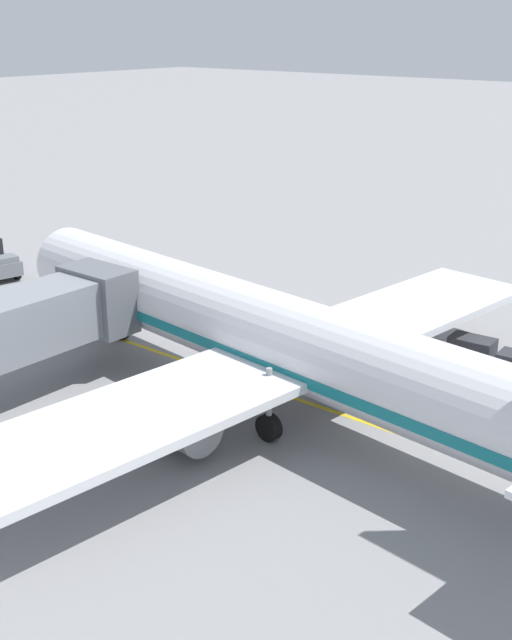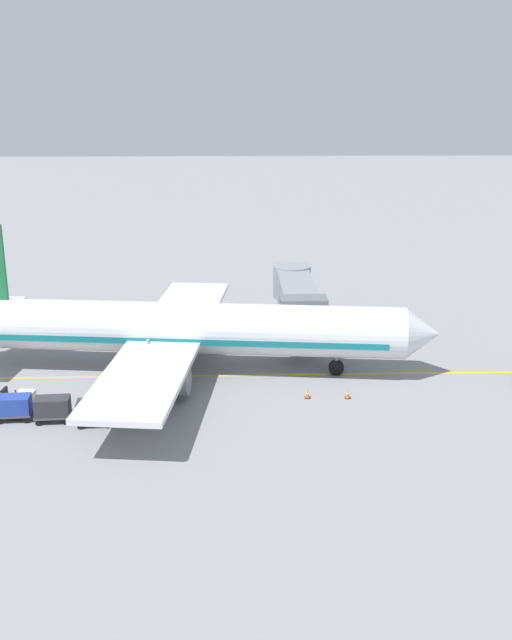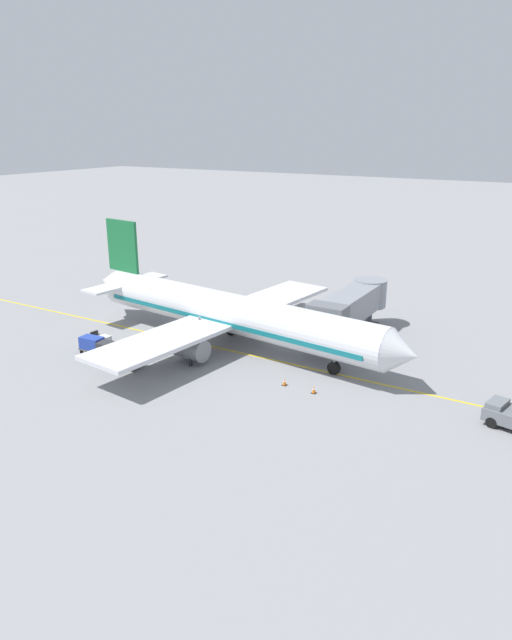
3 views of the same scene
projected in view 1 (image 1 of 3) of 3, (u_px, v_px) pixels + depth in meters
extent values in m
plane|color=gray|center=(299.00, 400.00, 35.99)|extent=(400.00, 400.00, 0.00)
cube|color=gold|center=(299.00, 400.00, 35.99)|extent=(0.24, 80.00, 0.01)
cylinder|color=silver|center=(274.00, 335.00, 34.30)|extent=(7.31, 32.21, 3.70)
cube|color=#14707A|center=(274.00, 346.00, 34.46)|extent=(7.05, 29.67, 0.44)
cone|color=silver|center=(55.00, 256.00, 45.84)|extent=(3.88, 2.80, 3.63)
cube|color=black|center=(72.00, 251.00, 44.41)|extent=(2.88, 1.41, 0.60)
cube|color=silver|center=(291.00, 356.00, 33.85)|extent=(30.40, 8.57, 0.36)
cylinder|color=gray|center=(177.00, 419.00, 31.21)|extent=(2.35, 3.41, 2.00)
cylinder|color=gray|center=(358.00, 345.00, 38.43)|extent=(2.35, 3.41, 2.00)
cylinder|color=black|center=(121.00, 329.00, 42.76)|extent=(0.57, 1.14, 1.10)
cylinder|color=gray|center=(119.00, 301.00, 42.22)|extent=(0.24, 0.24, 2.00)
cylinder|color=black|center=(269.00, 427.00, 32.39)|extent=(0.57, 1.14, 1.10)
cylinder|color=gray|center=(269.00, 392.00, 31.86)|extent=(0.24, 0.24, 2.00)
cylinder|color=black|center=(344.00, 393.00, 35.41)|extent=(0.57, 1.14, 1.10)
cylinder|color=gray|center=(345.00, 360.00, 34.88)|extent=(0.24, 0.24, 2.00)
cube|color=gray|center=(7.00, 328.00, 34.54)|extent=(11.66, 2.80, 2.60)
cube|color=slate|center=(98.00, 299.00, 38.21)|extent=(2.00, 3.50, 2.99)
cube|color=slate|center=(2.00, 260.00, 51.78)|extent=(2.05, 1.46, 0.36)
cylinder|color=black|center=(17.00, 273.00, 52.79)|extent=(0.51, 0.85, 0.80)
cube|color=#4C4C51|center=(471.00, 360.00, 39.12)|extent=(1.44, 2.28, 0.12)
cube|color=#2D2D33|center=(472.00, 349.00, 38.91)|extent=(1.37, 2.16, 1.10)
cylinder|color=#4C4C51|center=(442.00, 354.00, 39.91)|extent=(0.11, 0.70, 0.07)
cylinder|color=black|center=(449.00, 365.00, 39.22)|extent=(0.14, 0.37, 0.36)
cylinder|color=black|center=(458.00, 358.00, 40.07)|extent=(0.14, 0.37, 0.36)
cylinder|color=black|center=(483.00, 373.00, 38.33)|extent=(0.14, 0.37, 0.36)
cylinder|color=black|center=(491.00, 365.00, 39.17)|extent=(0.14, 0.37, 0.36)
cylinder|color=#4C4C51|center=(489.00, 371.00, 37.91)|extent=(0.11, 0.70, 0.07)
cylinder|color=black|center=(497.00, 383.00, 37.22)|extent=(0.14, 0.37, 0.36)
cylinder|color=black|center=(506.00, 375.00, 38.07)|extent=(0.14, 0.37, 0.36)
cylinder|color=#232328|center=(354.00, 357.00, 39.55)|extent=(0.15, 0.15, 0.85)
cylinder|color=#232328|center=(358.00, 356.00, 39.60)|extent=(0.15, 0.15, 0.85)
cube|color=orange|center=(357.00, 342.00, 39.33)|extent=(0.45, 0.41, 0.60)
cylinder|color=orange|center=(352.00, 344.00, 39.28)|extent=(0.23, 0.20, 0.57)
cylinder|color=orange|center=(361.00, 343.00, 39.41)|extent=(0.23, 0.20, 0.57)
sphere|color=#997051|center=(357.00, 334.00, 39.18)|extent=(0.22, 0.22, 0.22)
cube|color=red|center=(357.00, 334.00, 39.17)|extent=(0.26, 0.22, 0.10)
cube|color=black|center=(210.00, 327.00, 44.50)|extent=(0.36, 0.36, 0.04)
cone|color=orange|center=(210.00, 322.00, 44.40)|extent=(0.30, 0.30, 0.55)
cylinder|color=white|center=(210.00, 322.00, 44.39)|extent=(0.21, 0.21, 0.06)
cube|color=black|center=(176.00, 316.00, 46.19)|extent=(0.36, 0.36, 0.04)
cone|color=orange|center=(176.00, 311.00, 46.09)|extent=(0.30, 0.30, 0.55)
cylinder|color=white|center=(176.00, 311.00, 46.08)|extent=(0.21, 0.21, 0.06)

